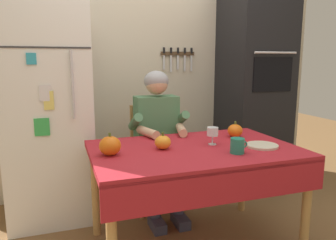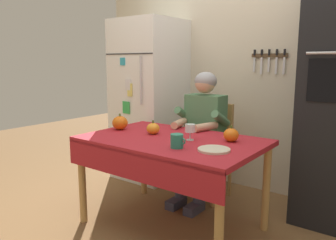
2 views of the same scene
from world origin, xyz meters
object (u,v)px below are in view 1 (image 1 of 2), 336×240
object	(u,v)px
wine_glass	(213,132)
pumpkin_large	(235,131)
dining_table	(195,160)
coffee_mug	(238,146)
seated_person	(159,131)
serving_tray	(262,146)
chair_behind_person	(153,151)
pumpkin_medium	(110,146)
pumpkin_small	(163,142)
wall_oven	(254,88)
refrigerator	(49,113)

from	to	relation	value
wine_glass	pumpkin_large	xyz separation A→B (m)	(0.27, 0.15, -0.04)
dining_table	coffee_mug	xyz separation A→B (m)	(0.21, -0.20, 0.13)
seated_person	coffee_mug	xyz separation A→B (m)	(0.28, -0.80, 0.05)
coffee_mug	serving_tray	bearing A→B (deg)	19.43
chair_behind_person	pumpkin_large	world-z (taller)	chair_behind_person
coffee_mug	pumpkin_medium	xyz separation A→B (m)	(-0.78, 0.22, 0.01)
seated_person	wine_glass	distance (m)	0.60
seated_person	pumpkin_medium	world-z (taller)	seated_person
chair_behind_person	pumpkin_small	bearing A→B (deg)	-100.72
dining_table	pumpkin_small	size ratio (longest dim) A/B	12.12
wall_oven	dining_table	xyz separation A→B (m)	(-1.05, -0.92, -0.39)
wall_oven	serving_tray	xyz separation A→B (m)	(-0.60, -1.03, -0.30)
seated_person	pumpkin_large	bearing A→B (deg)	-38.65
serving_tray	coffee_mug	bearing A→B (deg)	-160.57
coffee_mug	wine_glass	distance (m)	0.26
wine_glass	pumpkin_small	world-z (taller)	wine_glass
wine_glass	serving_tray	distance (m)	0.35
dining_table	wine_glass	distance (m)	0.24
pumpkin_large	seated_person	bearing A→B (deg)	141.35
wine_glass	pumpkin_large	size ratio (longest dim) A/B	1.02
wall_oven	dining_table	size ratio (longest dim) A/B	1.50
wall_oven	seated_person	world-z (taller)	wall_oven
wall_oven	serving_tray	bearing A→B (deg)	-120.06
dining_table	chair_behind_person	xyz separation A→B (m)	(-0.08, 0.79, -0.14)
wine_glass	pumpkin_medium	world-z (taller)	pumpkin_medium
refrigerator	wall_oven	bearing A→B (deg)	1.13
wall_oven	wine_glass	distance (m)	1.27
pumpkin_medium	serving_tray	bearing A→B (deg)	-7.54
dining_table	seated_person	distance (m)	0.61
chair_behind_person	refrigerator	bearing A→B (deg)	174.08
serving_tray	dining_table	bearing A→B (deg)	166.20
coffee_mug	wine_glass	xyz separation A→B (m)	(-0.05, 0.25, 0.04)
serving_tray	pumpkin_medium	bearing A→B (deg)	172.46
chair_behind_person	coffee_mug	xyz separation A→B (m)	(0.28, -0.99, 0.28)
chair_behind_person	pumpkin_small	xyz separation A→B (m)	(-0.14, -0.74, 0.28)
wine_glass	pumpkin_medium	bearing A→B (deg)	-177.88
wall_oven	pumpkin_small	world-z (taller)	wall_oven
chair_behind_person	wine_glass	size ratio (longest dim) A/B	7.39
dining_table	serving_tray	xyz separation A→B (m)	(0.45, -0.11, 0.09)
refrigerator	serving_tray	size ratio (longest dim) A/B	8.11
wall_oven	chair_behind_person	xyz separation A→B (m)	(-1.13, -0.13, -0.54)
chair_behind_person	dining_table	bearing A→B (deg)	-84.45
coffee_mug	serving_tray	distance (m)	0.26
seated_person	pumpkin_medium	size ratio (longest dim) A/B	8.69
refrigerator	pumpkin_small	xyz separation A→B (m)	(0.73, -0.83, -0.11)
chair_behind_person	seated_person	xyz separation A→B (m)	(0.00, -0.19, 0.23)
pumpkin_medium	wine_glass	bearing A→B (deg)	2.12
pumpkin_large	coffee_mug	bearing A→B (deg)	-118.37
refrigerator	pumpkin_large	distance (m)	1.54
dining_table	chair_behind_person	world-z (taller)	chair_behind_person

